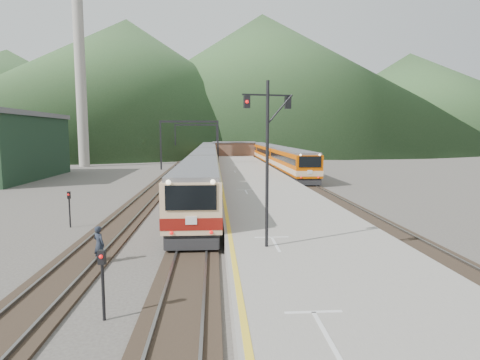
{
  "coord_description": "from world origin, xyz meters",
  "views": [
    {
      "loc": [
        1.1,
        -11.13,
        5.87
      ],
      "look_at": [
        3.28,
        22.1,
        2.0
      ],
      "focal_mm": 30.0,
      "sensor_mm": 36.0,
      "label": 1
    }
  ],
  "objects": [
    {
      "name": "platform",
      "position": [
        5.6,
        38.0,
        0.5
      ],
      "size": [
        8.0,
        100.0,
        1.0
      ],
      "primitive_type": "cube",
      "color": "gray",
      "rests_on": "ground"
    },
    {
      "name": "track_far",
      "position": [
        -5.0,
        40.0,
        0.07
      ],
      "size": [
        2.6,
        200.0,
        0.23
      ],
      "color": "black",
      "rests_on": "ground"
    },
    {
      "name": "hill_c",
      "position": [
        110.0,
        210.0,
        25.0
      ],
      "size": [
        160.0,
        160.0,
        50.0
      ],
      "primitive_type": "cone",
      "color": "#294A25",
      "rests_on": "ground"
    },
    {
      "name": "track_main",
      "position": [
        0.0,
        40.0,
        0.07
      ],
      "size": [
        2.6,
        200.0,
        0.23
      ],
      "color": "black",
      "rests_on": "ground"
    },
    {
      "name": "signal_mast",
      "position": [
        3.36,
        5.68,
        5.3
      ],
      "size": [
        2.17,
        0.57,
        7.06
      ],
      "color": "black",
      "rests_on": "platform"
    },
    {
      "name": "hill_a",
      "position": [
        -40.0,
        190.0,
        30.0
      ],
      "size": [
        180.0,
        180.0,
        60.0
      ],
      "primitive_type": "cone",
      "color": "#294A25",
      "rests_on": "ground"
    },
    {
      "name": "main_train",
      "position": [
        0.0,
        59.01,
        2.05
      ],
      "size": [
        2.99,
        102.36,
        3.64
      ],
      "color": "#DBB486",
      "rests_on": "track_main"
    },
    {
      "name": "track_second",
      "position": [
        11.5,
        40.0,
        0.07
      ],
      "size": [
        2.6,
        200.0,
        0.23
      ],
      "color": "black",
      "rests_on": "ground"
    },
    {
      "name": "hill_b",
      "position": [
        30.0,
        230.0,
        37.5
      ],
      "size": [
        220.0,
        220.0,
        75.0
      ],
      "primitive_type": "cone",
      "color": "#294A25",
      "rests_on": "ground"
    },
    {
      "name": "gantry_near",
      "position": [
        -2.85,
        55.0,
        5.59
      ],
      "size": [
        9.55,
        0.25,
        8.0
      ],
      "color": "black",
      "rests_on": "ground"
    },
    {
      "name": "short_signal_c",
      "position": [
        -7.93,
        14.19,
        1.46
      ],
      "size": [
        0.26,
        0.23,
        2.27
      ],
      "color": "black",
      "rests_on": "ground"
    },
    {
      "name": "hill_d",
      "position": [
        -120.0,
        240.0,
        27.5
      ],
      "size": [
        200.0,
        200.0,
        55.0
      ],
      "primitive_type": "cone",
      "color": "#294A25",
      "rests_on": "ground"
    },
    {
      "name": "ground",
      "position": [
        0.0,
        0.0,
        0.0
      ],
      "size": [
        400.0,
        400.0,
        0.0
      ],
      "primitive_type": "plane",
      "color": "#47423D",
      "rests_on": "ground"
    },
    {
      "name": "worker",
      "position": [
        -4.13,
        6.98,
        0.86
      ],
      "size": [
        0.75,
        0.71,
        1.72
      ],
      "primitive_type": "imported",
      "rotation": [
        0.0,
        0.0,
        2.5
      ],
      "color": "#1F2531",
      "rests_on": "ground"
    },
    {
      "name": "station_shed",
      "position": [
        5.6,
        78.0,
        2.57
      ],
      "size": [
        9.4,
        4.4,
        3.1
      ],
      "color": "brown",
      "rests_on": "platform"
    },
    {
      "name": "second_train",
      "position": [
        11.5,
        62.0,
        2.04
      ],
      "size": [
        2.97,
        60.95,
        3.63
      ],
      "color": "#C64D00",
      "rests_on": "track_second"
    },
    {
      "name": "smokestack",
      "position": [
        -22.0,
        62.0,
        15.0
      ],
      "size": [
        1.8,
        1.8,
        30.0
      ],
      "primitive_type": "cylinder",
      "color": "#9E998E",
      "rests_on": "ground"
    },
    {
      "name": "short_signal_b",
      "position": [
        -3.29,
        35.62,
        1.46
      ],
      "size": [
        0.22,
        0.16,
        2.27
      ],
      "color": "black",
      "rests_on": "ground"
    },
    {
      "name": "gantry_far",
      "position": [
        -2.85,
        80.0,
        5.59
      ],
      "size": [
        9.55,
        0.25,
        8.0
      ],
      "color": "black",
      "rests_on": "ground"
    },
    {
      "name": "short_signal_a",
      "position": [
        -2.39,
        1.19,
        1.46
      ],
      "size": [
        0.25,
        0.2,
        2.27
      ],
      "color": "black",
      "rests_on": "ground"
    }
  ]
}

